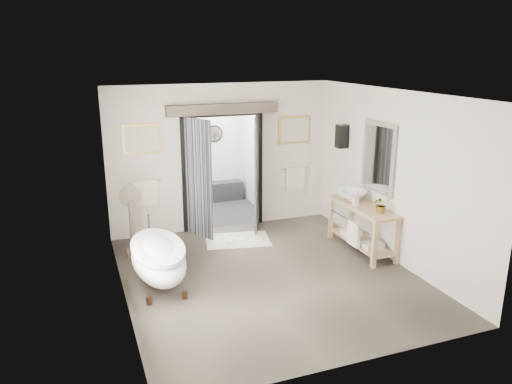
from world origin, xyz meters
TOP-DOWN VIEW (x-y plane):
  - ground_plane at (0.00, 0.00)m, footprint 5.00×5.00m
  - room_shell at (-0.04, -0.12)m, footprint 4.52×5.02m
  - shower_room at (0.00, 3.99)m, footprint 2.22×2.01m
  - back_wall_dressing at (0.00, 2.32)m, footprint 3.82×0.77m
  - clawfoot_tub at (-1.70, 0.36)m, footprint 0.79×1.78m
  - vanity at (1.95, 0.41)m, footprint 0.57×1.60m
  - pedestal_mirror at (-1.92, 1.65)m, footprint 0.38×0.24m
  - rug at (0.02, 1.66)m, footprint 1.34×1.02m
  - slippers at (-0.04, 1.60)m, footprint 0.43×0.28m
  - basin at (1.92, 0.75)m, footprint 0.65×0.65m
  - plant at (2.02, -0.04)m, footprint 0.33×0.30m
  - soap_bottle_a at (1.83, 0.47)m, footprint 0.10×0.10m
  - soap_bottle_b at (1.90, 0.98)m, footprint 0.18×0.18m

SIDE VIEW (x-z plane):
  - ground_plane at x=0.00m, z-range 0.00..0.00m
  - rug at x=0.02m, z-range 0.00..0.01m
  - slippers at x=-0.04m, z-range 0.01..0.07m
  - clawfoot_tub at x=-1.70m, z-range -0.01..0.86m
  - vanity at x=1.95m, z-range 0.08..0.93m
  - pedestal_mirror at x=-1.92m, z-range -0.09..1.18m
  - shower_room at x=0.00m, z-range -0.35..2.16m
  - soap_bottle_b at x=1.90m, z-range 0.85..1.03m
  - basin at x=1.92m, z-range 0.85..1.04m
  - soap_bottle_a at x=1.83m, z-range 0.85..1.05m
  - plant at x=2.02m, z-range 0.85..1.16m
  - back_wall_dressing at x=0.00m, z-range 0.30..2.82m
  - room_shell at x=-0.04m, z-range 0.40..3.31m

